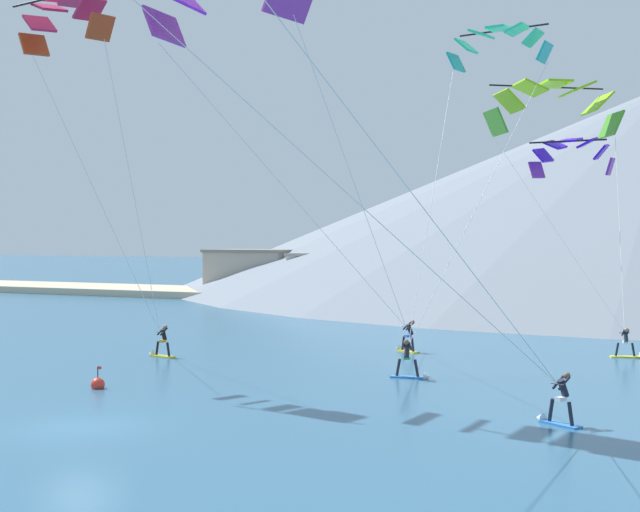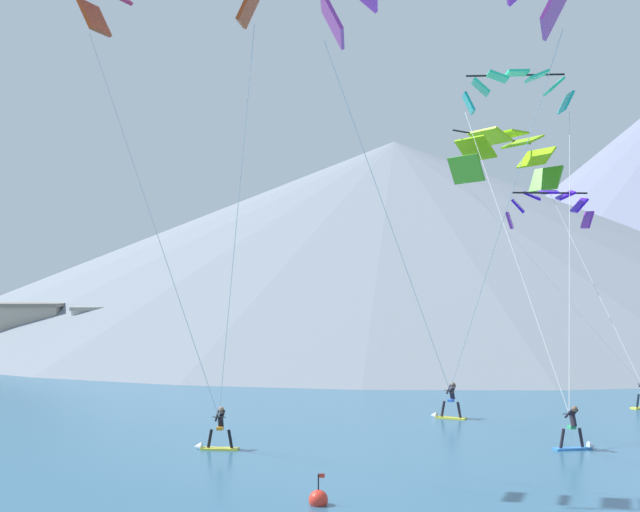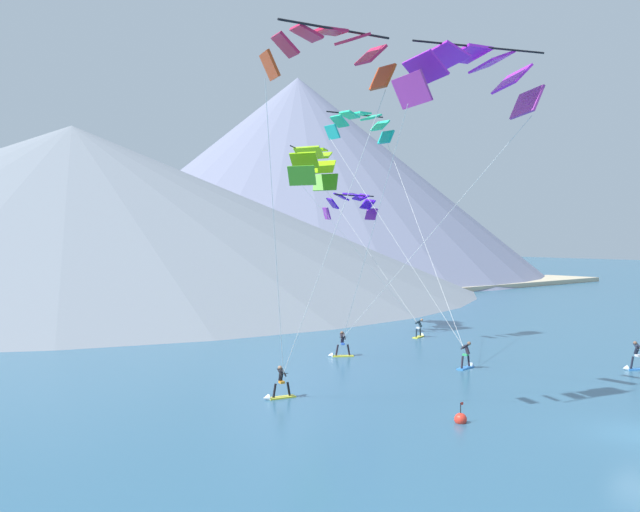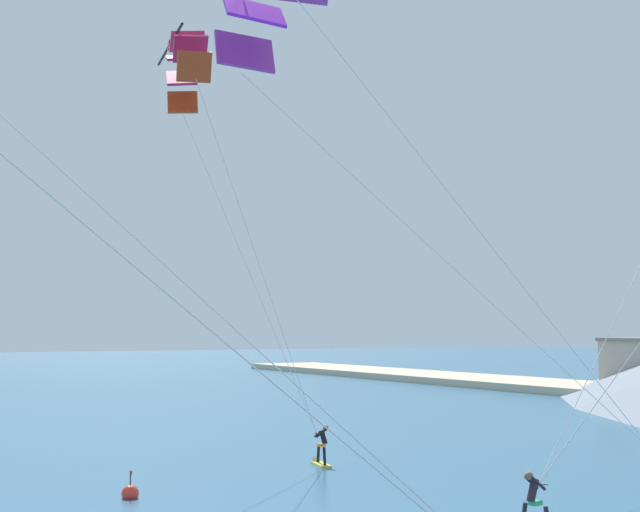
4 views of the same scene
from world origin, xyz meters
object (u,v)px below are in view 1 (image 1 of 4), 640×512
at_px(kitesurfer_far_left, 412,366).
at_px(parafoil_kite_far_left, 499,43).
at_px(kitesurfer_near_lead, 406,341).
at_px(kitesurfer_far_right, 557,407).
at_px(parafoil_kite_near_trail, 554,102).
at_px(kitesurfer_near_trail, 630,349).
at_px(parafoil_kite_mid_center, 64,18).
at_px(race_marker_buoy, 98,384).
at_px(kitesurfer_mid_center, 160,347).
at_px(parafoil_kite_distant_high_outer, 572,153).

bearing_deg(kitesurfer_far_left, parafoil_kite_far_left, 84.31).
relative_size(kitesurfer_near_lead, kitesurfer_far_right, 0.99).
xyz_separation_m(parafoil_kite_near_trail, parafoil_kite_far_left, (-1.56, -7.24, 2.22)).
bearing_deg(parafoil_kite_far_left, kitesurfer_near_trail, 0.95).
distance_m(kitesurfer_near_lead, parafoil_kite_mid_center, 23.28).
bearing_deg(race_marker_buoy, parafoil_kite_mid_center, 143.28).
xyz_separation_m(kitesurfer_near_lead, kitesurfer_mid_center, (-10.65, -7.15, -0.06)).
bearing_deg(race_marker_buoy, parafoil_kite_distant_high_outer, 57.31).
bearing_deg(parafoil_kite_near_trail, race_marker_buoy, -117.10).
height_order(parafoil_kite_mid_center, parafoil_kite_distant_high_outer, parafoil_kite_mid_center).
bearing_deg(parafoil_kite_far_left, kitesurfer_far_left, -95.69).
bearing_deg(parafoil_kite_mid_center, kitesurfer_far_left, 16.02).
bearing_deg(parafoil_kite_distant_high_outer, race_marker_buoy, -122.69).
height_order(kitesurfer_near_trail, parafoil_kite_distant_high_outer, parafoil_kite_distant_high_outer).
bearing_deg(kitesurfer_far_left, kitesurfer_near_trail, 54.22).
bearing_deg(kitesurfer_near_lead, parafoil_kite_distant_high_outer, 42.98).
bearing_deg(parafoil_kite_far_left, race_marker_buoy, -122.10).
xyz_separation_m(kitesurfer_mid_center, kitesurfer_far_right, (21.21, -8.00, 0.07)).
relative_size(parafoil_kite_mid_center, race_marker_buoy, 15.42).
bearing_deg(parafoil_kite_near_trail, kitesurfer_near_lead, -121.01).
distance_m(parafoil_kite_far_left, race_marker_buoy, 27.18).
bearing_deg(parafoil_kite_mid_center, kitesurfer_mid_center, 76.36).
bearing_deg(kitesurfer_mid_center, kitesurfer_near_trail, 24.18).
relative_size(kitesurfer_near_trail, kitesurfer_mid_center, 0.99).
xyz_separation_m(kitesurfer_near_lead, kitesurfer_near_trail, (10.99, 2.57, -0.10)).
relative_size(parafoil_kite_near_trail, parafoil_kite_far_left, 0.89).
xyz_separation_m(kitesurfer_mid_center, parafoil_kite_far_left, (14.92, 9.61, 15.85)).
bearing_deg(kitesurfer_far_right, parafoil_kite_near_trail, 100.79).
bearing_deg(kitesurfer_near_lead, kitesurfer_near_trail, 13.16).
height_order(parafoil_kite_far_left, race_marker_buoy, parafoil_kite_far_left).
relative_size(parafoil_kite_mid_center, parafoil_kite_far_left, 0.99).
height_order(kitesurfer_far_right, parafoil_kite_mid_center, parafoil_kite_mid_center).
xyz_separation_m(kitesurfer_near_trail, kitesurfer_far_right, (-0.43, -17.72, 0.12)).
distance_m(kitesurfer_near_lead, kitesurfer_mid_center, 12.83).
bearing_deg(kitesurfer_mid_center, parafoil_kite_mid_center, -103.64).
xyz_separation_m(kitesurfer_near_trail, kitesurfer_far_left, (-7.79, -10.81, 0.10)).
bearing_deg(parafoil_kite_mid_center, parafoil_kite_far_left, 42.83).
bearing_deg(parafoil_kite_near_trail, kitesurfer_near_trail, -54.08).
bearing_deg(parafoil_kite_near_trail, kitesurfer_far_right, -79.21).
height_order(kitesurfer_near_trail, race_marker_buoy, kitesurfer_near_trail).
relative_size(kitesurfer_near_lead, kitesurfer_far_left, 0.99).
xyz_separation_m(kitesurfer_near_lead, kitesurfer_far_left, (3.20, -8.24, -0.00)).
xyz_separation_m(parafoil_kite_mid_center, race_marker_buoy, (4.63, -3.45, -15.87)).
xyz_separation_m(kitesurfer_far_left, parafoil_kite_mid_center, (-15.17, -4.36, 15.49)).
distance_m(kitesurfer_mid_center, parafoil_kite_far_left, 23.79).
distance_m(parafoil_kite_distant_high_outer, race_marker_buoy, 29.21).
xyz_separation_m(parafoil_kite_mid_center, parafoil_kite_distant_high_outer, (19.32, 19.44, -5.23)).
bearing_deg(kitesurfer_far_left, kitesurfer_far_right, -43.19).
bearing_deg(kitesurfer_far_right, race_marker_buoy, -177.12).
distance_m(kitesurfer_near_lead, kitesurfer_far_right, 18.47).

